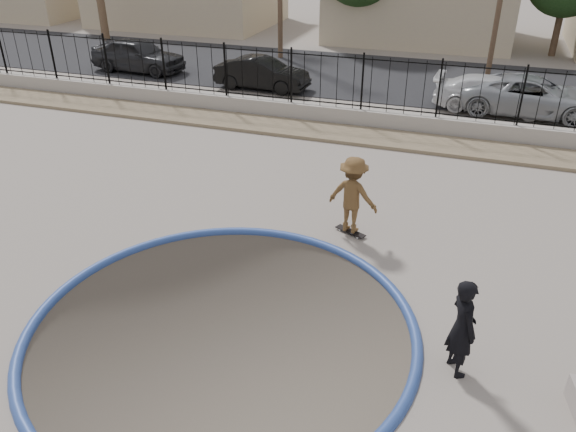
{
  "coord_description": "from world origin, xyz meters",
  "views": [
    {
      "loc": [
        3.64,
        -8.03,
        6.54
      ],
      "look_at": [
        0.21,
        2.0,
        0.77
      ],
      "focal_mm": 35.0,
      "sensor_mm": 36.0,
      "label": 1
    }
  ],
  "objects_px": {
    "car_b": "(262,73)",
    "car_d": "(532,96)",
    "skater": "(353,199)",
    "videographer": "(462,327)",
    "car_a": "(138,55)",
    "skateboard": "(351,231)",
    "car_c": "(493,94)"
  },
  "relations": [
    {
      "from": "car_a",
      "to": "car_b",
      "type": "relative_size",
      "value": 1.13
    },
    {
      "from": "skateboard",
      "to": "car_d",
      "type": "xyz_separation_m",
      "value": [
        4.15,
        10.4,
        0.67
      ]
    },
    {
      "from": "skater",
      "to": "car_a",
      "type": "relative_size",
      "value": 0.41
    },
    {
      "from": "skater",
      "to": "videographer",
      "type": "relative_size",
      "value": 1.04
    },
    {
      "from": "skateboard",
      "to": "car_d",
      "type": "bearing_deg",
      "value": 93.2
    },
    {
      "from": "videographer",
      "to": "car_c",
      "type": "relative_size",
      "value": 0.41
    },
    {
      "from": "car_c",
      "to": "skater",
      "type": "bearing_deg",
      "value": 167.72
    },
    {
      "from": "videographer",
      "to": "car_b",
      "type": "bearing_deg",
      "value": 2.72
    },
    {
      "from": "car_b",
      "to": "car_d",
      "type": "bearing_deg",
      "value": -87.57
    },
    {
      "from": "car_c",
      "to": "videographer",
      "type": "bearing_deg",
      "value": -177.97
    },
    {
      "from": "skater",
      "to": "car_a",
      "type": "height_order",
      "value": "skater"
    },
    {
      "from": "skater",
      "to": "skateboard",
      "type": "xyz_separation_m",
      "value": [
        0.0,
        0.0,
        -0.84
      ]
    },
    {
      "from": "car_b",
      "to": "skateboard",
      "type": "bearing_deg",
      "value": -146.76
    },
    {
      "from": "car_a",
      "to": "car_d",
      "type": "height_order",
      "value": "car_a"
    },
    {
      "from": "skater",
      "to": "videographer",
      "type": "distance_m",
      "value": 4.53
    },
    {
      "from": "car_c",
      "to": "skateboard",
      "type": "bearing_deg",
      "value": 167.72
    },
    {
      "from": "videographer",
      "to": "car_d",
      "type": "xyz_separation_m",
      "value": [
        1.55,
        14.11,
        -0.14
      ]
    },
    {
      "from": "skateboard",
      "to": "car_d",
      "type": "relative_size",
      "value": 0.16
    },
    {
      "from": "car_b",
      "to": "car_d",
      "type": "height_order",
      "value": "car_d"
    },
    {
      "from": "car_a",
      "to": "car_b",
      "type": "distance_m",
      "value": 6.45
    },
    {
      "from": "skateboard",
      "to": "car_c",
      "type": "distance_m",
      "value": 10.8
    },
    {
      "from": "skateboard",
      "to": "car_a",
      "type": "xyz_separation_m",
      "value": [
        -12.59,
        11.27,
        0.72
      ]
    },
    {
      "from": "car_a",
      "to": "car_d",
      "type": "bearing_deg",
      "value": -89.49
    },
    {
      "from": "car_d",
      "to": "skater",
      "type": "bearing_deg",
      "value": 160.94
    },
    {
      "from": "videographer",
      "to": "car_c",
      "type": "distance_m",
      "value": 14.12
    },
    {
      "from": "skater",
      "to": "skateboard",
      "type": "height_order",
      "value": "skater"
    },
    {
      "from": "car_b",
      "to": "car_d",
      "type": "distance_m",
      "value": 10.36
    },
    {
      "from": "skater",
      "to": "videographer",
      "type": "height_order",
      "value": "skater"
    },
    {
      "from": "skater",
      "to": "skateboard",
      "type": "relative_size",
      "value": 2.3
    },
    {
      "from": "skateboard",
      "to": "car_d",
      "type": "height_order",
      "value": "car_d"
    },
    {
      "from": "skater",
      "to": "car_c",
      "type": "relative_size",
      "value": 0.42
    },
    {
      "from": "skater",
      "to": "car_d",
      "type": "relative_size",
      "value": 0.36
    }
  ]
}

